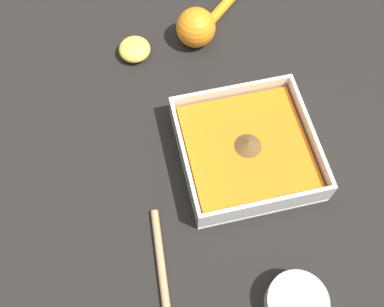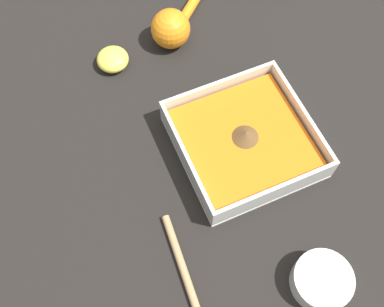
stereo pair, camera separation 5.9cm
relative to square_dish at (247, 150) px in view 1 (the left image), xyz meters
The scene contains 6 objects.
ground_plane 0.03m from the square_dish, 21.80° to the right, with size 4.00×4.00×0.00m, color black.
square_dish is the anchor object (origin of this frame).
spice_bowl 0.25m from the square_dish, ahead, with size 0.09×0.09×0.04m.
lemon_squeezer 0.27m from the square_dish, behind, with size 0.16×0.17×0.07m.
lemon_half 0.29m from the square_dish, 150.16° to the right, with size 0.06×0.06×0.03m.
wooden_spoon 0.26m from the square_dish, 41.92° to the right, with size 0.24×0.04×0.01m.
Camera 1 is at (0.28, -0.15, 0.67)m, focal length 42.00 mm.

